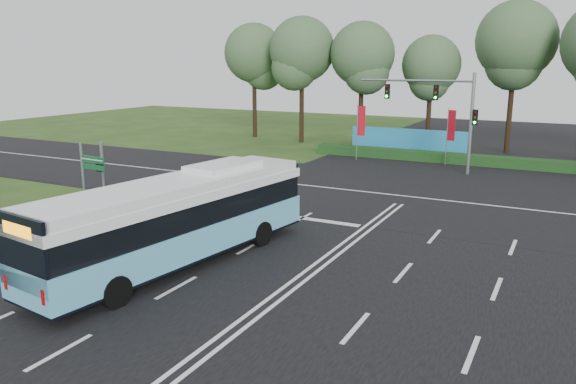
% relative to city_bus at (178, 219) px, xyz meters
% --- Properties ---
extents(ground, '(120.00, 120.00, 0.00)m').
position_rel_city_bus_xyz_m(ground, '(4.68, 3.00, -1.82)').
color(ground, '#264617').
rests_on(ground, ground).
extents(road_main, '(20.00, 120.00, 0.04)m').
position_rel_city_bus_xyz_m(road_main, '(4.68, 3.00, -1.80)').
color(road_main, black).
rests_on(road_main, ground).
extents(road_cross, '(120.00, 14.00, 0.05)m').
position_rel_city_bus_xyz_m(road_cross, '(4.68, 15.00, -1.80)').
color(road_cross, black).
rests_on(road_cross, ground).
extents(bike_path, '(5.00, 18.00, 0.06)m').
position_rel_city_bus_xyz_m(bike_path, '(-7.82, 0.00, -1.79)').
color(bike_path, black).
rests_on(bike_path, ground).
extents(kerb_strip, '(0.25, 18.00, 0.12)m').
position_rel_city_bus_xyz_m(kerb_strip, '(-5.42, 0.00, -1.76)').
color(kerb_strip, gray).
rests_on(kerb_strip, ground).
extents(city_bus, '(4.33, 12.86, 3.62)m').
position_rel_city_bus_xyz_m(city_bus, '(0.00, 0.00, 0.00)').
color(city_bus, '#59ACCE').
rests_on(city_bus, ground).
extents(pedestrian_signal, '(0.32, 0.44, 3.89)m').
position_rel_city_bus_xyz_m(pedestrian_signal, '(-7.44, 3.54, 0.30)').
color(pedestrian_signal, gray).
rests_on(pedestrian_signal, ground).
extents(street_sign, '(1.58, 0.21, 4.05)m').
position_rel_city_bus_xyz_m(street_sign, '(-6.73, 1.95, 0.73)').
color(street_sign, gray).
rests_on(street_sign, ground).
extents(utility_cabinet, '(0.71, 0.63, 1.02)m').
position_rel_city_bus_xyz_m(utility_cabinet, '(-8.79, -1.30, -1.31)').
color(utility_cabinet, '#A7A086').
rests_on(utility_cabinet, ground).
extents(banner_flag_left, '(0.61, 0.29, 4.41)m').
position_rel_city_bus_xyz_m(banner_flag_left, '(-2.10, 25.65, 1.06)').
color(banner_flag_left, gray).
rests_on(banner_flag_left, ground).
extents(banner_flag_mid, '(0.62, 0.19, 4.29)m').
position_rel_city_bus_xyz_m(banner_flag_mid, '(4.74, 26.46, 0.98)').
color(banner_flag_mid, gray).
rests_on(banner_flag_mid, ground).
extents(traffic_light_gantry, '(8.41, 0.28, 7.00)m').
position_rel_city_bus_xyz_m(traffic_light_gantry, '(4.89, 23.50, 2.84)').
color(traffic_light_gantry, gray).
rests_on(traffic_light_gantry, ground).
extents(hedge, '(22.00, 1.20, 0.80)m').
position_rel_city_bus_xyz_m(hedge, '(4.68, 27.50, -1.42)').
color(hedge, '#153A15').
rests_on(hedge, ground).
extents(blue_hoarding, '(10.00, 0.30, 2.20)m').
position_rel_city_bus_xyz_m(blue_hoarding, '(0.68, 30.00, -0.72)').
color(blue_hoarding, '#2286BA').
rests_on(blue_hoarding, ground).
extents(eucalyptus_row, '(48.47, 8.97, 12.84)m').
position_rel_city_bus_xyz_m(eucalyptus_row, '(5.54, 33.50, 6.95)').
color(eucalyptus_row, black).
rests_on(eucalyptus_row, ground).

